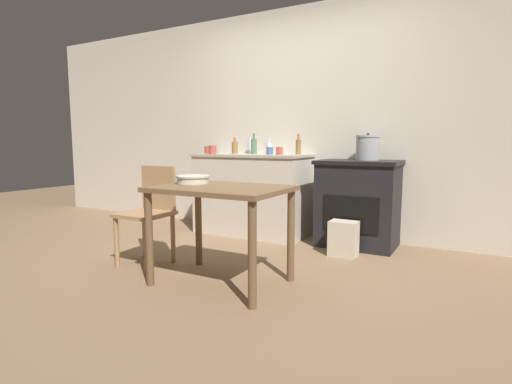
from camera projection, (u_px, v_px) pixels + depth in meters
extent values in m
plane|color=#896B4C|center=(228.00, 269.00, 3.32)|extent=(14.00, 14.00, 0.00)
cube|color=beige|center=(303.00, 122.00, 4.54)|extent=(8.00, 0.07, 2.55)
cube|color=beige|center=(252.00, 195.00, 4.58)|extent=(1.26, 0.59, 0.89)
cube|color=#B6AD9C|center=(252.00, 155.00, 4.53)|extent=(1.29, 0.62, 0.03)
cube|color=black|center=(358.00, 205.00, 4.03)|extent=(0.76, 0.53, 0.83)
cube|color=black|center=(359.00, 162.00, 3.98)|extent=(0.80, 0.57, 0.04)
cube|color=black|center=(350.00, 214.00, 3.81)|extent=(0.53, 0.01, 0.35)
cube|color=brown|center=(221.00, 189.00, 2.91)|extent=(0.96, 0.68, 0.03)
cylinder|color=brown|center=(149.00, 239.00, 2.91)|extent=(0.06, 0.06, 0.69)
cylinder|color=brown|center=(252.00, 255.00, 2.49)|extent=(0.06, 0.06, 0.69)
cylinder|color=brown|center=(198.00, 225.00, 3.42)|extent=(0.06, 0.06, 0.69)
cylinder|color=brown|center=(291.00, 236.00, 3.00)|extent=(0.06, 0.06, 0.69)
cube|color=#A87F56|center=(144.00, 214.00, 3.39)|extent=(0.41, 0.41, 0.03)
cube|color=#A87F56|center=(159.00, 188.00, 3.53)|extent=(0.36, 0.04, 0.39)
cylinder|color=#A87F56|center=(117.00, 242.00, 3.35)|extent=(0.04, 0.04, 0.43)
cylinder|color=#A87F56|center=(146.00, 247.00, 3.20)|extent=(0.04, 0.04, 0.43)
cylinder|color=#A87F56|center=(145.00, 234.00, 3.64)|extent=(0.04, 0.04, 0.43)
cylinder|color=#A87F56|center=(173.00, 238.00, 3.49)|extent=(0.04, 0.04, 0.43)
cube|color=beige|center=(343.00, 239.00, 3.70)|extent=(0.25, 0.18, 0.33)
cylinder|color=#A8A8AD|center=(367.00, 149.00, 3.98)|extent=(0.23, 0.23, 0.23)
cylinder|color=#A8A8AD|center=(368.00, 136.00, 3.96)|extent=(0.24, 0.24, 0.02)
sphere|color=black|center=(368.00, 134.00, 3.96)|extent=(0.02, 0.02, 0.02)
cylinder|color=silver|center=(193.00, 179.00, 3.13)|extent=(0.25, 0.25, 0.06)
cylinder|color=beige|center=(193.00, 176.00, 3.12)|extent=(0.27, 0.27, 0.01)
cylinder|color=olive|center=(235.00, 148.00, 4.70)|extent=(0.07, 0.07, 0.14)
cylinder|color=olive|center=(235.00, 140.00, 4.69)|extent=(0.03, 0.03, 0.05)
cylinder|color=#517F5B|center=(254.00, 146.00, 4.56)|extent=(0.07, 0.07, 0.17)
cylinder|color=#517F5B|center=(254.00, 136.00, 4.55)|extent=(0.03, 0.03, 0.07)
cylinder|color=silver|center=(250.00, 148.00, 4.76)|extent=(0.07, 0.07, 0.14)
cylinder|color=silver|center=(250.00, 140.00, 4.75)|extent=(0.02, 0.02, 0.05)
cylinder|color=silver|center=(269.00, 148.00, 4.60)|extent=(0.07, 0.07, 0.12)
cylinder|color=silver|center=(269.00, 141.00, 4.59)|extent=(0.03, 0.03, 0.05)
cylinder|color=olive|center=(298.00, 147.00, 4.35)|extent=(0.06, 0.06, 0.16)
cylinder|color=olive|center=(298.00, 137.00, 4.34)|extent=(0.02, 0.02, 0.06)
cylinder|color=#4C6B99|center=(270.00, 151.00, 4.32)|extent=(0.07, 0.07, 0.08)
cylinder|color=#B74C42|center=(279.00, 151.00, 4.24)|extent=(0.07, 0.07, 0.08)
cylinder|color=#B74C42|center=(213.00, 150.00, 4.51)|extent=(0.09, 0.09, 0.10)
cylinder|color=#B74C42|center=(208.00, 150.00, 4.66)|extent=(0.09, 0.09, 0.09)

